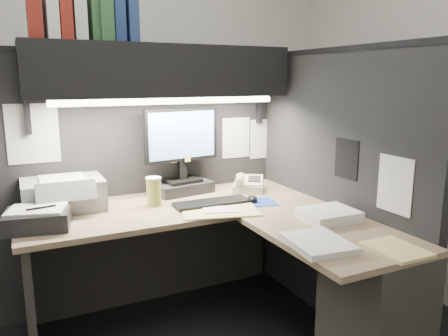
{
  "coord_description": "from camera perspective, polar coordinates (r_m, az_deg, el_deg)",
  "views": [
    {
      "loc": [
        -0.7,
        -1.79,
        1.46
      ],
      "look_at": [
        0.42,
        0.51,
        0.93
      ],
      "focal_mm": 35.0,
      "sensor_mm": 36.0,
      "label": 1
    }
  ],
  "objects": [
    {
      "name": "wall_back",
      "position": [
        3.37,
        -14.11,
        9.44
      ],
      "size": [
        3.5,
        0.04,
        2.7
      ],
      "primitive_type": "cube",
      "color": "silver",
      "rests_on": "floor"
    },
    {
      "name": "partition_back",
      "position": [
        2.89,
        -10.63,
        -1.71
      ],
      "size": [
        1.9,
        0.06,
        1.6
      ],
      "primitive_type": "cube",
      "color": "black",
      "rests_on": "floor"
    },
    {
      "name": "partition_right",
      "position": [
        2.67,
        14.07,
        -2.96
      ],
      "size": [
        0.06,
        1.5,
        1.6
      ],
      "primitive_type": "cube",
      "color": "black",
      "rests_on": "floor"
    },
    {
      "name": "desk",
      "position": [
        2.35,
        5.81,
        -14.05
      ],
      "size": [
        1.7,
        1.53,
        0.73
      ],
      "color": "#836853",
      "rests_on": "floor"
    },
    {
      "name": "overhead_shelf",
      "position": [
        2.67,
        -8.13,
        12.42
      ],
      "size": [
        1.55,
        0.34,
        0.3
      ],
      "primitive_type": "cube",
      "color": "black",
      "rests_on": "partition_back"
    },
    {
      "name": "task_light_tube",
      "position": [
        2.54,
        -7.04,
        8.67
      ],
      "size": [
        1.32,
        0.04,
        0.04
      ],
      "primitive_type": "cylinder",
      "rotation": [
        0.0,
        1.57,
        0.0
      ],
      "color": "white",
      "rests_on": "overhead_shelf"
    },
    {
      "name": "monitor",
      "position": [
        2.8,
        -5.5,
        1.05
      ],
      "size": [
        0.5,
        0.27,
        0.55
      ],
      "rotation": [
        0.0,
        0.0,
        0.15
      ],
      "color": "black",
      "rests_on": "desk"
    },
    {
      "name": "keyboard",
      "position": [
        2.57,
        -1.62,
        -4.58
      ],
      "size": [
        0.45,
        0.16,
        0.02
      ],
      "primitive_type": "cube",
      "rotation": [
        0.0,
        0.0,
        -0.03
      ],
      "color": "black",
      "rests_on": "desk"
    },
    {
      "name": "mousepad",
      "position": [
        2.62,
        4.27,
        -4.46
      ],
      "size": [
        0.25,
        0.24,
        0.0
      ],
      "primitive_type": "cube",
      "rotation": [
        0.0,
        0.0,
        -0.18
      ],
      "color": "#1C3C9A",
      "rests_on": "desk"
    },
    {
      "name": "mouse",
      "position": [
        2.62,
        3.71,
        -3.99
      ],
      "size": [
        0.09,
        0.11,
        0.04
      ],
      "primitive_type": "ellipsoid",
      "rotation": [
        0.0,
        0.0,
        -0.35
      ],
      "color": "black",
      "rests_on": "mousepad"
    },
    {
      "name": "telephone",
      "position": [
        2.88,
        3.21,
        -2.22
      ],
      "size": [
        0.27,
        0.27,
        0.08
      ],
      "primitive_type": "cube",
      "rotation": [
        0.0,
        0.0,
        -0.57
      ],
      "color": "#B5AD8B",
      "rests_on": "desk"
    },
    {
      "name": "coffee_cup",
      "position": [
        2.57,
        -9.15,
        -3.15
      ],
      "size": [
        0.09,
        0.09,
        0.16
      ],
      "primitive_type": "cylinder",
      "rotation": [
        0.0,
        0.0,
        -0.12
      ],
      "color": "#AA9844",
      "rests_on": "desk"
    },
    {
      "name": "printer",
      "position": [
        2.65,
        -20.32,
        -3.11
      ],
      "size": [
        0.43,
        0.37,
        0.17
      ],
      "primitive_type": "cube",
      "rotation": [
        0.0,
        0.0,
        -0.0
      ],
      "color": "#949799",
      "rests_on": "desk"
    },
    {
      "name": "notebook_stack",
      "position": [
        2.36,
        -23.18,
        -6.17
      ],
      "size": [
        0.34,
        0.3,
        0.09
      ],
      "primitive_type": "cube",
      "rotation": [
        0.0,
        0.0,
        -0.18
      ],
      "color": "black",
      "rests_on": "desk"
    },
    {
      "name": "open_folder",
      "position": [
        2.45,
        -0.55,
        -5.58
      ],
      "size": [
        0.48,
        0.37,
        0.01
      ],
      "primitive_type": "cube",
      "rotation": [
        0.0,
        0.0,
        -0.25
      ],
      "color": "#E0CA7E",
      "rests_on": "desk"
    },
    {
      "name": "paper_stack_a",
      "position": [
        2.36,
        13.47,
        -5.95
      ],
      "size": [
        0.29,
        0.25,
        0.05
      ],
      "primitive_type": "cube",
      "rotation": [
        0.0,
        0.0,
        -0.04
      ],
      "color": "white",
      "rests_on": "desk"
    },
    {
      "name": "paper_stack_b",
      "position": [
        1.99,
        12.15,
        -9.56
      ],
      "size": [
        0.27,
        0.32,
        0.03
      ],
      "primitive_type": "cube",
      "rotation": [
        0.0,
        0.0,
        -0.1
      ],
      "color": "white",
      "rests_on": "desk"
    },
    {
      "name": "manila_stack",
      "position": [
        2.04,
        21.53,
        -9.85
      ],
      "size": [
        0.2,
        0.26,
        0.01
      ],
      "primitive_type": "cube",
      "rotation": [
        0.0,
        0.0,
        -0.02
      ],
      "color": "#E0CA7E",
      "rests_on": "desk"
    },
    {
      "name": "binder_row",
      "position": [
        2.6,
        -17.81,
        18.48
      ],
      "size": [
        0.56,
        0.26,
        0.3
      ],
      "color": "maroon",
      "rests_on": "overhead_shelf"
    },
    {
      "name": "pinned_papers",
      "position": [
        2.64,
        -0.43,
        2.83
      ],
      "size": [
        1.76,
        1.31,
        0.51
      ],
      "color": "white",
      "rests_on": "partition_back"
    }
  ]
}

